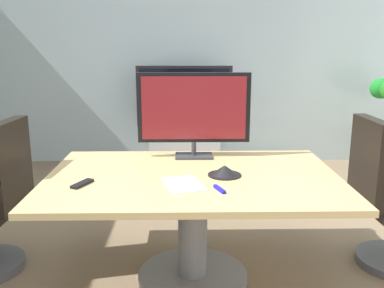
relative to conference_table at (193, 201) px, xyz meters
The scene contains 8 objects.
wall_back_glass_partition 3.19m from the conference_table, 91.77° to the left, with size 6.31×0.10×2.97m, color #9EB2B7.
conference_table is the anchor object (origin of this frame).
tv_monitor 0.71m from the conference_table, 87.78° to the left, with size 0.84×0.18×0.64m.
wall_display_unit 2.70m from the conference_table, 91.09° to the left, with size 1.20×0.36×1.31m.
conference_phone 0.30m from the conference_table, ahead, with size 0.22×0.22×0.07m.
remote_control 0.73m from the conference_table, 164.35° to the right, with size 0.05×0.17×0.02m, color black.
whiteboard_marker 0.39m from the conference_table, 63.91° to the right, with size 0.13×0.02×0.02m, color #1919A5.
paper_notepad 0.28m from the conference_table, 106.64° to the right, with size 0.21×0.30×0.01m, color white.
Camera 1 is at (0.04, -2.53, 1.60)m, focal length 39.97 mm.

